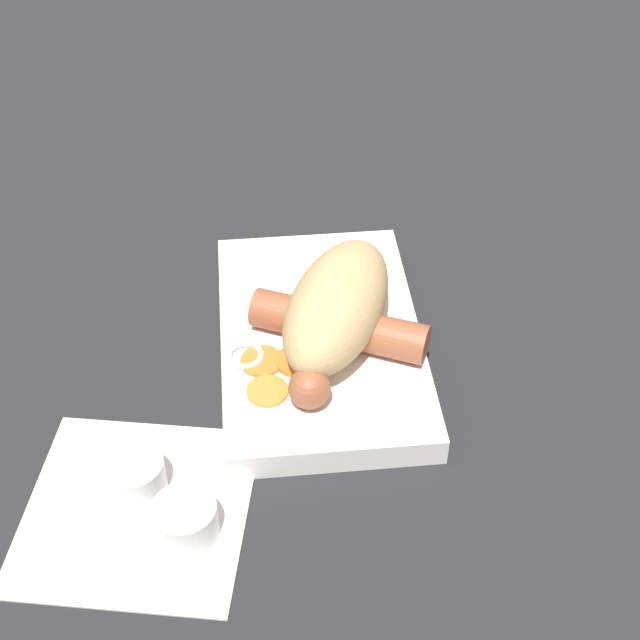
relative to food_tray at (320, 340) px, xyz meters
name	(u,v)px	position (x,y,z in m)	size (l,w,h in m)	color
ground_plane	(320,350)	(0.00, 0.00, -0.01)	(3.00, 3.00, 0.00)	#232326
food_tray	(320,340)	(0.00, 0.00, 0.00)	(0.25, 0.16, 0.02)	white
bread_roll	(337,305)	(0.01, 0.01, 0.04)	(0.16, 0.12, 0.06)	tan
sausage	(339,326)	(0.01, 0.01, 0.03)	(0.16, 0.14, 0.03)	#9E5638
pickled_veggies	(268,365)	(0.04, -0.04, 0.01)	(0.07, 0.08, 0.00)	orange
napkin	(137,509)	(0.14, -0.14, -0.01)	(0.18, 0.18, 0.00)	white
condiment_cup_near	(135,477)	(0.12, -0.14, 0.00)	(0.04, 0.04, 0.03)	silver
condiment_cup_far	(186,522)	(0.16, -0.10, 0.00)	(0.04, 0.04, 0.03)	silver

